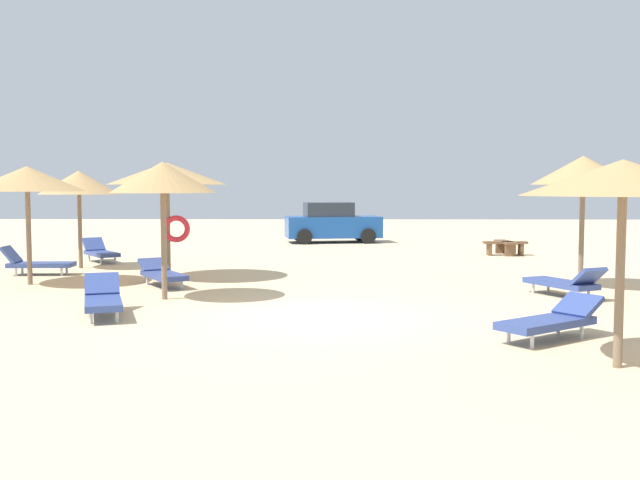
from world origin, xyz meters
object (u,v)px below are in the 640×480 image
at_px(lounger_1, 565,282).
at_px(parked_car, 332,223).
at_px(lounger_0, 103,299).
at_px(lounger_4, 100,252).
at_px(parasol_6, 623,179).
at_px(parasol_2, 167,175).
at_px(lounger_6, 552,320).
at_px(parasol_4, 79,183).
at_px(parasol_5, 27,179).
at_px(bench_0, 505,245).
at_px(parasol_1, 583,171).
at_px(parasol_0, 163,178).
at_px(lounger_5, 36,263).
at_px(bench_1, 505,245).
at_px(lounger_2, 162,274).

relative_size(lounger_1, parked_car, 0.47).
bearing_deg(lounger_0, parked_car, 76.81).
bearing_deg(lounger_4, parasol_6, -49.88).
bearing_deg(parked_car, parasol_2, -108.79).
relative_size(lounger_0, lounger_6, 1.04).
height_order(parasol_6, lounger_0, parasol_6).
bearing_deg(parasol_2, parasol_4, 142.66).
xyz_separation_m(parasol_4, parasol_5, (0.01, -3.58, 0.07)).
height_order(parasol_2, bench_0, parasol_2).
bearing_deg(lounger_0, parasol_1, 21.25).
xyz_separation_m(parasol_2, lounger_1, (9.29, -2.96, -2.37)).
height_order(parasol_1, parasol_2, parasol_1).
bearing_deg(lounger_0, parasol_2, 90.32).
height_order(parasol_0, parked_car, parasol_0).
relative_size(parasol_4, lounger_1, 1.44).
relative_size(parasol_4, bench_0, 1.87).
distance_m(lounger_4, lounger_5, 3.44).
distance_m(lounger_1, parked_car, 16.17).
bearing_deg(parked_car, lounger_5, -124.34).
bearing_deg(parasol_0, lounger_4, 116.78).
height_order(parasol_5, parasol_6, parasol_5).
bearing_deg(parasol_6, parasol_0, 142.24).
relative_size(parasol_1, lounger_5, 1.64).
bearing_deg(lounger_4, parasol_0, -63.22).
bearing_deg(lounger_4, bench_0, 11.47).
xyz_separation_m(lounger_0, parked_car, (4.18, 17.83, 0.51)).
xyz_separation_m(lounger_0, lounger_1, (9.26, 2.49, 0.00)).
xyz_separation_m(lounger_1, parked_car, (-5.08, 15.34, 0.51)).
relative_size(parasol_1, lounger_1, 1.57).
bearing_deg(bench_0, parasol_4, -161.75).
xyz_separation_m(parasol_4, lounger_6, (10.81, -9.78, -2.18)).
distance_m(lounger_4, parked_car, 11.06).
height_order(parasol_1, lounger_6, parasol_1).
distance_m(bench_0, parked_car, 8.26).
relative_size(parasol_5, parasol_6, 1.05).
height_order(parasol_6, parked_car, parasol_6).
bearing_deg(lounger_5, bench_1, 22.80).
xyz_separation_m(parasol_0, parasol_2, (-0.70, 3.44, 0.13)).
distance_m(parasol_0, lounger_5, 6.49).
bearing_deg(lounger_2, lounger_0, -92.06).
bearing_deg(lounger_4, lounger_6, -46.82).
xyz_separation_m(parasol_5, parasol_6, (11.15, -7.93, -0.08)).
relative_size(lounger_2, parked_car, 0.46).
bearing_deg(lounger_6, lounger_2, 141.61).
height_order(parasol_2, lounger_0, parasol_2).
distance_m(parasol_2, lounger_6, 10.92).
bearing_deg(lounger_4, parasol_1, -23.13).
bearing_deg(parasol_6, lounger_4, 130.12).
bearing_deg(lounger_5, parasol_5, -71.76).
distance_m(parasol_5, lounger_0, 5.76).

